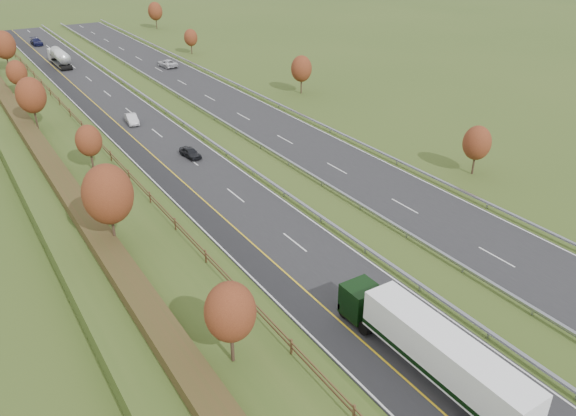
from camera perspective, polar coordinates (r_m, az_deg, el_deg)
name	(u,v)px	position (r m, az deg, el deg)	size (l,w,h in m)	color
ground	(212,133)	(81.73, -7.71, 7.59)	(400.00, 400.00, 0.00)	#374C1B
near_carriageway	(146,133)	(83.43, -14.21, 7.42)	(10.50, 200.00, 0.04)	black
far_carriageway	(247,114)	(89.55, -4.15, 9.55)	(10.50, 200.00, 0.04)	black
hard_shoulder	(120,138)	(82.43, -16.66, 6.87)	(3.00, 200.00, 0.04)	black
lane_markings	(188,125)	(85.36, -10.12, 8.31)	(26.75, 200.00, 0.01)	silver
embankment_left	(50,144)	(80.36, -23.03, 6.03)	(12.00, 200.00, 2.00)	#374C1B
hedge_left	(31,135)	(79.62, -24.63, 6.72)	(2.20, 180.00, 1.10)	#393717
fence_left	(83,126)	(80.16, -20.07, 7.83)	(0.12, 189.06, 1.20)	#422B19
median_barrier_near	(183,122)	(85.04, -10.62, 8.60)	(0.32, 200.00, 0.71)	gray
median_barrier_far	(214,116)	(86.95, -7.50, 9.25)	(0.32, 200.00, 0.71)	gray
outer_barrier_far	(279,104)	(92.13, -0.95, 10.52)	(0.32, 200.00, 0.71)	gray
trees_left	(50,110)	(75.60, -22.99, 9.12)	(6.64, 164.30, 7.66)	#2D2116
trees_far	(235,45)	(119.58, -5.44, 16.13)	(8.45, 118.60, 7.12)	#2D2116
box_lorry	(431,349)	(38.87, 14.35, -13.70)	(2.58, 16.28, 4.06)	black
road_tanker	(59,57)	(128.89, -22.21, 14.04)	(2.40, 11.22, 3.46)	silver
car_dark_near	(190,153)	(73.08, -9.89, 5.57)	(1.51, 3.76, 1.28)	black
car_silver_mid	(132,119)	(87.70, -15.59, 8.72)	(1.47, 4.21, 1.39)	silver
car_small_far	(36,42)	(153.53, -24.19, 15.16)	(2.17, 5.34, 1.55)	#121438
car_oncoming	(167,63)	(121.56, -12.18, 14.19)	(2.52, 5.47, 1.52)	silver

